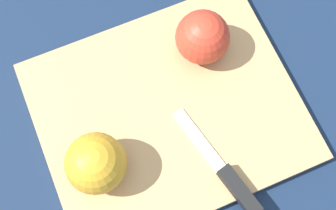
% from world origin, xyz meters
% --- Properties ---
extents(ground_plane, '(4.00, 4.00, 0.00)m').
position_xyz_m(ground_plane, '(0.00, 0.00, 0.00)').
color(ground_plane, '#14233D').
extents(cutting_board, '(0.39, 0.34, 0.02)m').
position_xyz_m(cutting_board, '(0.00, 0.00, 0.01)').
color(cutting_board, tan).
rests_on(cutting_board, ground_plane).
extents(apple_half_left, '(0.08, 0.08, 0.08)m').
position_xyz_m(apple_half_left, '(-0.11, -0.06, 0.06)').
color(apple_half_left, gold).
rests_on(apple_half_left, cutting_board).
extents(apple_half_right, '(0.08, 0.08, 0.08)m').
position_xyz_m(apple_half_right, '(0.07, 0.08, 0.05)').
color(apple_half_right, red).
rests_on(apple_half_right, cutting_board).
extents(knife, '(0.08, 0.17, 0.02)m').
position_xyz_m(knife, '(0.05, -0.12, 0.02)').
color(knife, silver).
rests_on(knife, cutting_board).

